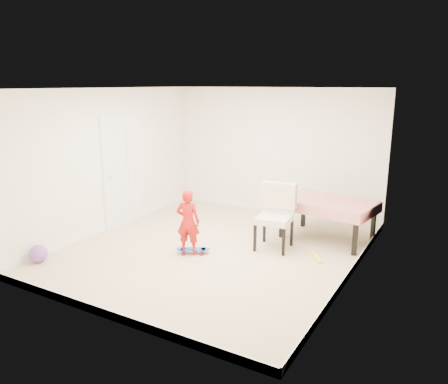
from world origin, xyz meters
The scene contains 17 objects.
ground centered at (0.00, 0.00, 0.00)m, with size 5.00×5.00×0.00m, color #C7B08A.
ceiling centered at (0.00, 0.00, 2.58)m, with size 4.50×5.00×0.04m, color white.
wall_back centered at (0.00, 2.48, 1.30)m, with size 4.50×0.04×2.60m, color white.
wall_front centered at (0.00, -2.48, 1.30)m, with size 4.50×0.04×2.60m, color white.
wall_left centered at (-2.23, 0.00, 1.30)m, with size 0.04×5.00×2.60m, color white.
wall_right centered at (2.23, 0.00, 1.30)m, with size 0.04×5.00×2.60m, color white.
door centered at (-2.22, 0.30, 1.02)m, with size 0.10×0.94×2.11m, color white.
baseboard_back centered at (0.00, 2.49, 0.06)m, with size 4.50×0.02×0.12m, color white.
baseboard_front centered at (0.00, -2.49, 0.06)m, with size 4.50×0.02×0.12m, color white.
baseboard_left centered at (-2.24, 0.00, 0.06)m, with size 0.02×5.00×0.12m, color white.
baseboard_right centered at (2.24, 0.00, 0.06)m, with size 0.02×5.00×0.12m, color white.
dining_table centered at (1.49, 1.40, 0.36)m, with size 1.54×0.97×0.72m, color red, non-canonical shape.
dining_chair centered at (0.85, 0.54, 0.54)m, with size 0.59×0.67×1.08m, color white, non-canonical shape.
skateboard centered at (-0.18, -0.31, 0.04)m, with size 0.54×0.20×0.08m, color blue, non-canonical shape.
child centered at (-0.23, -0.37, 0.52)m, with size 0.38×0.25×1.03m, color red.
balloon centered at (-2.04, -1.79, 0.14)m, with size 0.28×0.28×0.28m, color purple.
foam_toy centered at (1.62, 0.47, 0.03)m, with size 0.06×0.06×0.40m, color #FFFC1A.
Camera 1 is at (3.53, -5.80, 2.68)m, focal length 35.00 mm.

